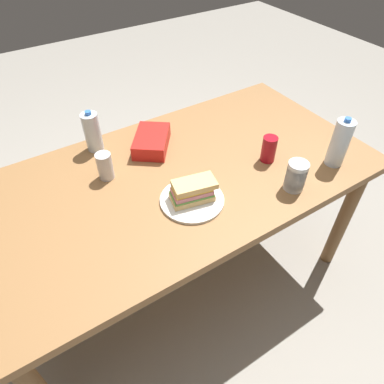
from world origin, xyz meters
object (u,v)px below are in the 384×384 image
(water_bottle_spare, at_px, (340,143))
(plastic_cup_stack, at_px, (296,176))
(dining_table, at_px, (178,189))
(paper_plate, at_px, (192,200))
(water_bottle_tall, at_px, (92,132))
(soda_can_red, at_px, (269,149))
(soda_can_silver, at_px, (105,166))
(chip_bag, at_px, (151,141))
(sandwich, at_px, (193,191))

(water_bottle_spare, bearing_deg, plastic_cup_stack, -175.04)
(dining_table, height_order, paper_plate, paper_plate)
(water_bottle_tall, bearing_deg, paper_plate, -70.27)
(dining_table, xyz_separation_m, paper_plate, (-0.04, -0.17, 0.10))
(soda_can_red, distance_m, water_bottle_spare, 0.30)
(paper_plate, distance_m, plastic_cup_stack, 0.44)
(soda_can_silver, bearing_deg, dining_table, -29.12)
(chip_bag, bearing_deg, sandwich, -146.99)
(dining_table, relative_size, soda_can_red, 14.60)
(sandwich, height_order, water_bottle_tall, water_bottle_tall)
(water_bottle_spare, relative_size, soda_can_silver, 1.93)
(soda_can_red, bearing_deg, soda_can_silver, 157.05)
(chip_bag, height_order, water_bottle_tall, water_bottle_tall)
(dining_table, bearing_deg, chip_bag, 90.47)
(soda_can_red, bearing_deg, plastic_cup_stack, -99.83)
(soda_can_red, height_order, soda_can_silver, same)
(paper_plate, xyz_separation_m, plastic_cup_stack, (0.40, -0.16, 0.06))
(dining_table, bearing_deg, water_bottle_tall, 121.90)
(water_bottle_tall, relative_size, soda_can_silver, 1.66)
(water_bottle_spare, bearing_deg, chip_bag, 139.32)
(soda_can_red, height_order, chip_bag, soda_can_red)
(sandwich, bearing_deg, paper_plate, -166.05)
(paper_plate, xyz_separation_m, water_bottle_tall, (-0.20, 0.55, 0.09))
(dining_table, height_order, chip_bag, chip_bag)
(water_bottle_tall, height_order, soda_can_silver, water_bottle_tall)
(water_bottle_tall, bearing_deg, soda_can_silver, -99.15)
(plastic_cup_stack, distance_m, soda_can_silver, 0.80)
(dining_table, relative_size, soda_can_silver, 14.60)
(chip_bag, relative_size, soda_can_silver, 1.89)
(paper_plate, relative_size, plastic_cup_stack, 1.99)
(water_bottle_tall, distance_m, plastic_cup_stack, 0.93)
(dining_table, distance_m, plastic_cup_stack, 0.52)
(plastic_cup_stack, distance_m, water_bottle_spare, 0.28)
(dining_table, xyz_separation_m, water_bottle_tall, (-0.23, 0.37, 0.18))
(plastic_cup_stack, xyz_separation_m, water_bottle_spare, (0.27, 0.02, 0.05))
(chip_bag, xyz_separation_m, soda_can_silver, (-0.27, -0.09, 0.03))
(sandwich, bearing_deg, plastic_cup_stack, -22.39)
(sandwich, distance_m, plastic_cup_stack, 0.43)
(water_bottle_tall, xyz_separation_m, plastic_cup_stack, (0.60, -0.71, -0.03))
(water_bottle_tall, height_order, water_bottle_spare, water_bottle_spare)
(chip_bag, bearing_deg, paper_plate, -147.54)
(sandwich, relative_size, water_bottle_spare, 0.84)
(sandwich, bearing_deg, dining_table, 79.75)
(water_bottle_spare, distance_m, soda_can_silver, 1.02)
(soda_can_red, bearing_deg, water_bottle_spare, -37.06)
(water_bottle_spare, xyz_separation_m, soda_can_silver, (-0.90, 0.46, -0.05))
(water_bottle_tall, bearing_deg, water_bottle_spare, -38.23)
(dining_table, distance_m, paper_plate, 0.20)
(chip_bag, bearing_deg, plastic_cup_stack, -110.26)
(chip_bag, height_order, soda_can_silver, soda_can_silver)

